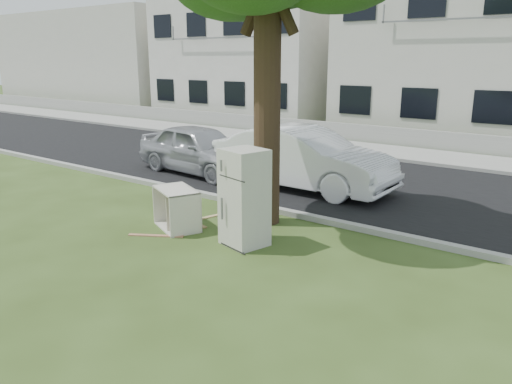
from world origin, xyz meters
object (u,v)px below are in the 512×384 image
Objects in this scene: cabinet at (177,208)px; car_left at (200,149)px; fridge at (244,198)px; car_center at (303,158)px.

cabinet is 5.01m from car_left.
cabinet is 0.25× the size of car_left.
car_center is at bearing 122.03° from fridge.
fridge is 1.73m from cabinet.
car_center is 3.40m from car_left.
car_center is 1.15× the size of car_left.
fridge reaches higher than car_center.
car_left is at bearing 152.26° from cabinet.
car_center reaches higher than cabinet.
fridge is 1.70× the size of cabinet.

